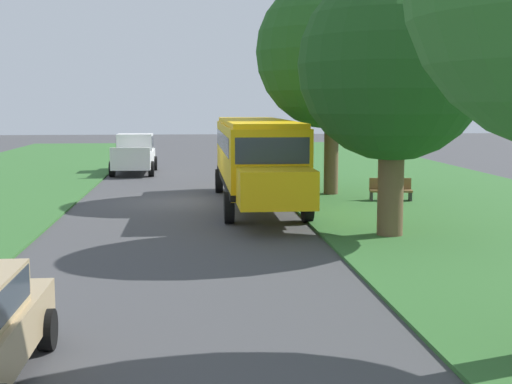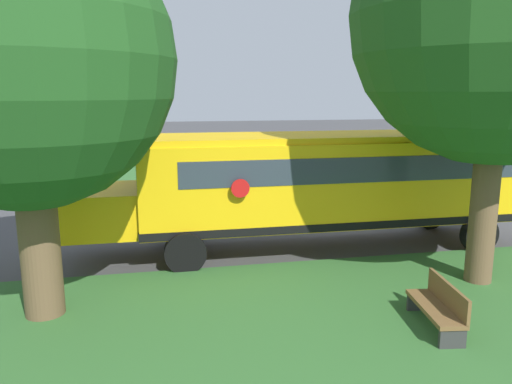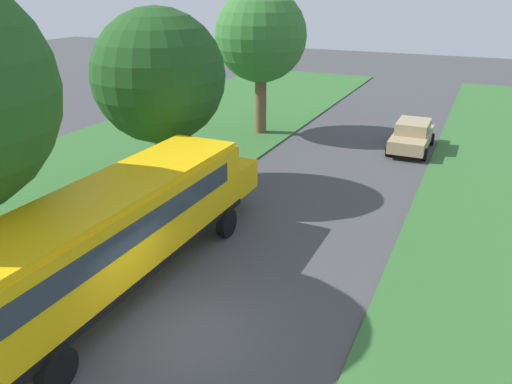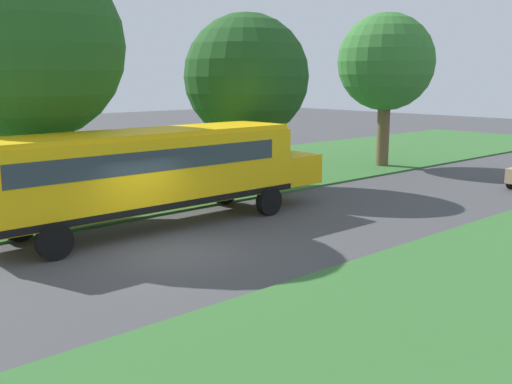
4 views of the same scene
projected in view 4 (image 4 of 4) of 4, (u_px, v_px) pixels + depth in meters
The scene contains 8 objects.
ground_plane at pixel (173, 252), 16.74m from camera, with size 120.00×120.00×0.00m, color #424244.
grass_verge at pixel (31, 198), 24.02m from camera, with size 12.00×80.00×0.08m, color #33662D.
grass_far_side at pixel (474, 363), 10.18m from camera, with size 10.00×80.00×0.07m, color #33662D.
school_bus at pixel (154, 169), 19.20m from camera, with size 2.84×12.42×3.16m.
oak_tree_beside_bus at pixel (22, 47), 19.25m from camera, with size 6.19×6.19×8.90m.
oak_tree_roadside_mid at pixel (248, 77), 25.43m from camera, with size 5.31×5.31×7.49m.
oak_tree_far_end at pixel (387, 63), 31.54m from camera, with size 5.11×5.11×8.15m.
park_bench at pixel (74, 192), 23.02m from camera, with size 1.66×0.72×0.92m.
Camera 4 is at (13.52, -9.08, 4.83)m, focal length 42.00 mm.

